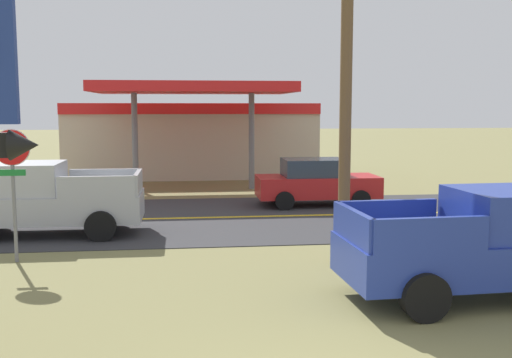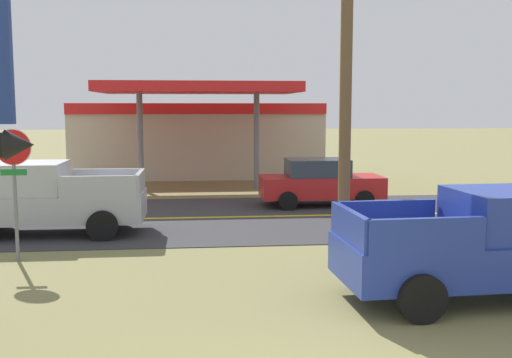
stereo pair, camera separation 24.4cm
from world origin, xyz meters
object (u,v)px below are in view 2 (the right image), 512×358
pickup_blue_parked_on_lawn (488,246)px  car_red_near_lane (320,182)px  pickup_silver_on_road (44,199)px  utility_pole (346,53)px  stop_sign (14,171)px  gas_station (198,136)px

pickup_blue_parked_on_lawn → car_red_near_lane: (-0.84, 10.47, -0.13)m
pickup_silver_on_road → utility_pole: bearing=-27.1°
pickup_silver_on_road → car_red_near_lane: (8.38, 4.00, -0.13)m
pickup_blue_parked_on_lawn → pickup_silver_on_road: 11.27m
pickup_blue_parked_on_lawn → pickup_silver_on_road: size_ratio=1.02×
utility_pole → pickup_blue_parked_on_lawn: utility_pole is taller
stop_sign → car_red_near_lane: (8.30, 6.85, -1.20)m
gas_station → pickup_silver_on_road: size_ratio=2.31×
stop_sign → pickup_silver_on_road: bearing=91.7°
utility_pole → stop_sign: bearing=173.1°
utility_pole → pickup_silver_on_road: 8.94m
utility_pole → gas_station: size_ratio=0.71×
gas_station → car_red_near_lane: gas_station is taller
utility_pole → car_red_near_lane: utility_pole is taller
pickup_silver_on_road → pickup_blue_parked_on_lawn: bearing=-35.0°
utility_pole → car_red_near_lane: (1.10, 7.72, -3.74)m
stop_sign → car_red_near_lane: size_ratio=0.70×
stop_sign → utility_pole: 7.68m
pickup_blue_parked_on_lawn → pickup_silver_on_road: same height
pickup_blue_parked_on_lawn → stop_sign: bearing=158.4°
pickup_blue_parked_on_lawn → gas_station: bearing=103.5°
stop_sign → pickup_silver_on_road: (-0.09, 2.85, -1.06)m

